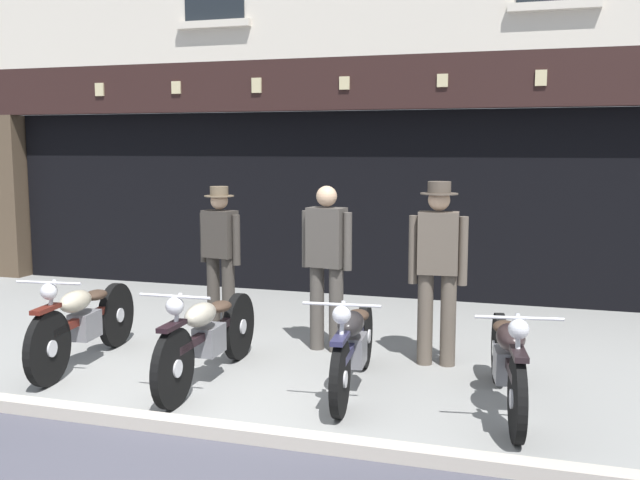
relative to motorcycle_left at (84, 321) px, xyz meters
The scene contains 9 objects.
shop_facade 6.07m from the motorcycle_left, 74.21° to the left, with size 12.08×4.42×5.88m.
motorcycle_left is the anchor object (origin of this frame).
motorcycle_center_left 1.38m from the motorcycle_left, ahead, with size 0.62×2.09×0.92m.
motorcycle_center 2.68m from the motorcycle_left, ahead, with size 0.62×1.92×0.90m.
motorcycle_center_right 3.98m from the motorcycle_left, ahead, with size 0.62×1.95×0.91m.
salesman_left 1.91m from the motorcycle_left, 69.44° to the left, with size 0.55×0.34×1.65m.
shopkeeper_center 2.46m from the motorcycle_left, 29.36° to the left, with size 0.55×0.28×1.71m.
salesman_right 3.46m from the motorcycle_left, 17.15° to the left, with size 0.56×0.36×1.78m.
advert_board_near 6.29m from the motorcycle_left, 41.90° to the left, with size 0.83×0.03×1.04m.
Camera 1 is at (2.59, -4.56, 2.11)m, focal length 40.71 mm.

